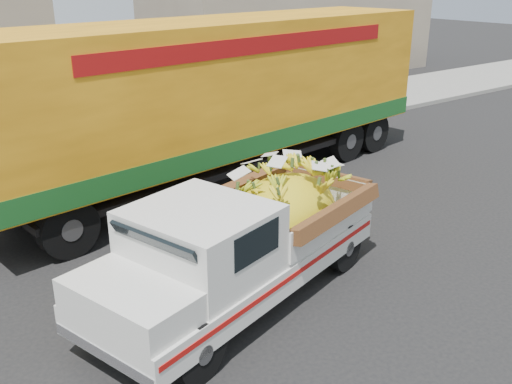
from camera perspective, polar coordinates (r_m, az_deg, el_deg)
ground at (r=9.82m, az=-0.83°, el=-7.84°), size 100.00×100.00×0.00m
curb at (r=14.96m, az=-15.38°, el=2.12°), size 60.00×0.25×0.15m
sidewalk at (r=16.86m, az=-18.13°, el=3.92°), size 60.00×4.00×0.14m
building_right at (r=29.38m, az=3.62°, el=17.67°), size 14.00×6.00×6.00m
pickup_truck at (r=8.85m, az=-0.17°, el=-4.24°), size 5.43×3.15×1.80m
semi_trailer at (r=13.29m, az=-3.34°, el=9.66°), size 12.04×3.95×3.80m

